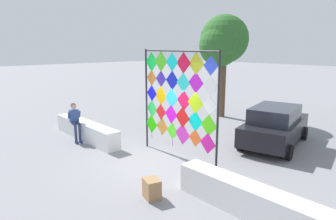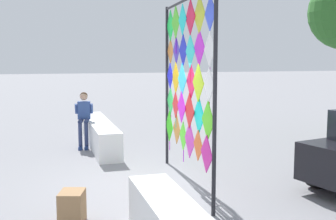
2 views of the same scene
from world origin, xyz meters
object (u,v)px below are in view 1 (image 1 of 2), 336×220
object	(u,v)px
parked_car	(275,125)
kite_display_rack	(177,97)
seated_vendor	(75,119)
cardboard_box_large	(152,189)
tree_palm_like	(223,43)

from	to	relation	value
parked_car	kite_display_rack	bearing A→B (deg)	-110.70
seated_vendor	parked_car	distance (m)	8.13
cardboard_box_large	seated_vendor	bearing A→B (deg)	172.88
kite_display_rack	tree_palm_like	distance (m)	7.35
kite_display_rack	parked_car	bearing A→B (deg)	69.30
cardboard_box_large	tree_palm_like	xyz separation A→B (m)	(-4.58, 8.83, 3.84)
seated_vendor	tree_palm_like	world-z (taller)	tree_palm_like
cardboard_box_large	tree_palm_like	world-z (taller)	tree_palm_like
parked_car	tree_palm_like	distance (m)	6.12
seated_vendor	parked_car	world-z (taller)	seated_vendor
parked_car	cardboard_box_large	bearing A→B (deg)	-89.70
kite_display_rack	parked_car	size ratio (longest dim) A/B	0.87
cardboard_box_large	tree_palm_like	distance (m)	10.66
parked_car	cardboard_box_large	distance (m)	6.41
seated_vendor	tree_palm_like	distance (m)	8.78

